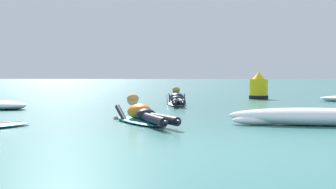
% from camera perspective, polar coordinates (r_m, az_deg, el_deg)
% --- Properties ---
extents(ground_plane, '(120.00, 120.00, 0.00)m').
position_cam_1_polar(ground_plane, '(15.31, 4.14, -0.79)').
color(ground_plane, '#387A75').
extents(surfer_near, '(1.43, 2.46, 0.54)m').
position_cam_1_polar(surfer_near, '(8.55, -3.01, -2.45)').
color(surfer_near, '#2DB2D1').
rests_on(surfer_near, ground).
extents(surfer_far, '(0.62, 2.64, 0.55)m').
position_cam_1_polar(surfer_far, '(13.40, 1.04, -0.65)').
color(surfer_far, white).
rests_on(surfer_far, ground).
extents(whitewater_front, '(2.96, 1.02, 0.30)m').
position_cam_1_polar(whitewater_front, '(8.55, 16.86, -2.56)').
color(whitewater_front, white).
rests_on(whitewater_front, ground).
extents(channel_marker_buoy, '(0.66, 0.66, 0.92)m').
position_cam_1_polar(channel_marker_buoy, '(16.95, 10.56, 0.70)').
color(channel_marker_buoy, yellow).
rests_on(channel_marker_buoy, ground).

